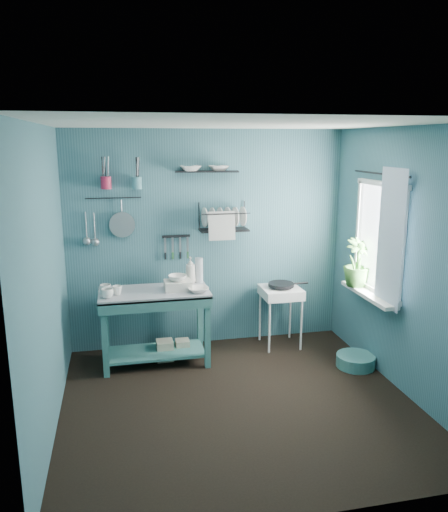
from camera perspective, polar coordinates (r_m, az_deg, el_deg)
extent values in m
plane|color=black|center=(4.82, 1.62, -16.37)|extent=(3.20, 3.20, 0.00)
plane|color=silver|center=(4.20, 1.84, 14.86)|extent=(3.20, 3.20, 0.00)
plane|color=#315B65|center=(5.78, -1.85, 1.87)|extent=(3.20, 0.00, 3.20)
plane|color=#315B65|center=(2.98, 8.73, -9.04)|extent=(3.20, 0.00, 3.20)
plane|color=#315B65|center=(4.27, -19.66, -2.90)|extent=(0.00, 3.00, 3.00)
plane|color=#315B65|center=(4.97, 19.94, -0.74)|extent=(0.00, 3.00, 3.00)
cube|color=#346E6A|center=(5.48, -7.85, -8.04)|extent=(1.23, 0.75, 0.82)
imported|color=silver|center=(5.17, -13.19, -4.20)|extent=(0.12, 0.12, 0.10)
imported|color=silver|center=(5.26, -12.09, -3.85)|extent=(0.14, 0.14, 0.09)
imported|color=silver|center=(5.32, -13.39, -3.71)|extent=(0.17, 0.17, 0.10)
cube|color=beige|center=(5.33, -5.31, -3.35)|extent=(0.28, 0.22, 0.10)
imported|color=silver|center=(5.31, -5.32, -2.51)|extent=(0.20, 0.19, 0.06)
imported|color=beige|center=(5.54, -3.86, -1.64)|extent=(0.12, 0.12, 0.30)
cylinder|color=#B4C0C8|center=(5.57, -2.87, -1.63)|extent=(0.09, 0.09, 0.28)
imported|color=silver|center=(5.24, -2.95, -3.86)|extent=(0.22, 0.22, 0.05)
cube|color=white|center=(5.93, 6.44, -6.89)|extent=(0.52, 0.52, 0.71)
cylinder|color=black|center=(5.81, 6.54, -3.26)|extent=(0.30, 0.30, 0.03)
cube|color=black|center=(5.68, -5.50, 2.25)|extent=(0.32, 0.03, 0.03)
cube|color=black|center=(5.63, -0.01, 4.50)|extent=(0.58, 0.31, 0.32)
cube|color=black|center=(5.57, -1.96, 9.63)|extent=(0.72, 0.28, 0.01)
imported|color=silver|center=(5.54, -3.84, 10.06)|extent=(0.26, 0.26, 0.06)
imported|color=silver|center=(5.60, -0.60, 9.57)|extent=(0.23, 0.23, 0.06)
cylinder|color=#B82144|center=(5.51, -13.34, 8.14)|extent=(0.11, 0.11, 0.13)
cylinder|color=teal|center=(5.52, -9.94, 8.23)|extent=(0.11, 0.11, 0.13)
cylinder|color=#969A9E|center=(5.60, -11.56, 3.52)|extent=(0.28, 0.03, 0.28)
cylinder|color=#969A9E|center=(5.62, -15.48, 3.38)|extent=(0.01, 0.01, 0.30)
cylinder|color=#969A9E|center=(5.62, -14.59, 3.29)|extent=(0.01, 0.01, 0.30)
cylinder|color=black|center=(5.58, -12.54, 6.49)|extent=(0.60, 0.01, 0.01)
plane|color=white|center=(5.31, 17.39, 1.94)|extent=(0.00, 1.10, 1.10)
cube|color=white|center=(5.40, 16.18, -4.23)|extent=(0.16, 0.95, 0.04)
plane|color=white|center=(5.01, 18.44, 1.83)|extent=(0.00, 1.35, 1.35)
cylinder|color=black|center=(5.21, 17.43, 8.96)|extent=(0.02, 1.05, 0.02)
imported|color=#386E2C|center=(5.55, 14.98, -0.74)|extent=(0.36, 0.36, 0.52)
cube|color=tan|center=(5.64, -6.77, -10.63)|extent=(0.18, 0.18, 0.22)
cube|color=tan|center=(5.69, -4.76, -10.47)|extent=(0.15, 0.15, 0.20)
cylinder|color=teal|center=(5.64, 14.81, -11.50)|extent=(0.41, 0.41, 0.13)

